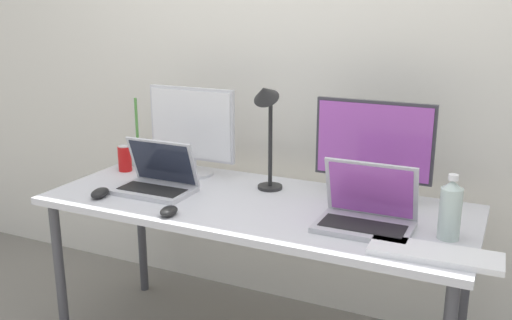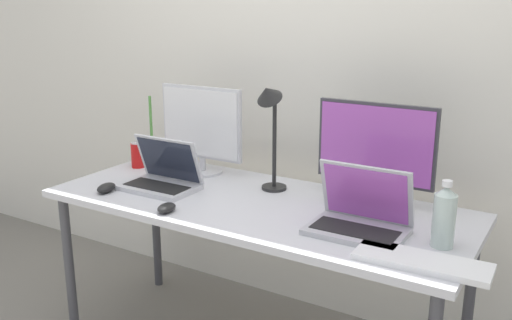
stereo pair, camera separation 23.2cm
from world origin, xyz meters
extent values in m
cube|color=silver|center=(0.00, 0.59, 1.30)|extent=(7.00, 0.08, 2.60)
cylinder|color=#424247|center=(-0.83, -0.30, 0.35)|extent=(0.04, 0.04, 0.71)
cylinder|color=#424247|center=(-0.83, 0.30, 0.35)|extent=(0.04, 0.04, 0.71)
cylinder|color=#424247|center=(0.83, 0.30, 0.35)|extent=(0.04, 0.04, 0.71)
cube|color=silver|center=(0.00, 0.00, 0.72)|extent=(1.77, 0.73, 0.03)
cylinder|color=silver|center=(-0.44, 0.23, 0.75)|extent=(0.20, 0.20, 0.01)
cylinder|color=silver|center=(-0.44, 0.23, 0.78)|extent=(0.03, 0.03, 0.06)
cube|color=silver|center=(-0.44, 0.23, 0.99)|extent=(0.45, 0.02, 0.34)
cube|color=white|center=(-0.44, 0.22, 0.99)|extent=(0.42, 0.01, 0.32)
cylinder|color=#38383D|center=(0.43, 0.21, 0.75)|extent=(0.20, 0.20, 0.01)
cylinder|color=#38383D|center=(0.43, 0.21, 0.79)|extent=(0.03, 0.03, 0.09)
cube|color=#38383D|center=(0.43, 0.21, 1.00)|extent=(0.48, 0.02, 0.33)
cube|color=#A54CB2|center=(0.43, 0.20, 1.00)|extent=(0.46, 0.01, 0.30)
cube|color=silver|center=(-0.45, -0.09, 0.75)|extent=(0.33, 0.22, 0.02)
cube|color=black|center=(-0.45, -0.10, 0.76)|extent=(0.29, 0.12, 0.00)
cube|color=silver|center=(-0.45, -0.01, 0.86)|extent=(0.33, 0.08, 0.21)
cube|color=#232838|center=(-0.45, -0.02, 0.86)|extent=(0.30, 0.07, 0.19)
cube|color=#B7B7BC|center=(0.48, -0.11, 0.75)|extent=(0.35, 0.23, 0.02)
cube|color=black|center=(0.48, -0.12, 0.76)|extent=(0.30, 0.13, 0.00)
cube|color=#B7B7BC|center=(0.48, -0.02, 0.87)|extent=(0.35, 0.08, 0.22)
cube|color=#A54CB2|center=(0.48, -0.03, 0.87)|extent=(0.31, 0.07, 0.20)
cube|color=white|center=(0.75, -0.23, 0.75)|extent=(0.43, 0.16, 0.02)
ellipsoid|color=black|center=(-0.24, -0.29, 0.76)|extent=(0.08, 0.10, 0.03)
ellipsoid|color=black|center=(-0.63, -0.23, 0.76)|extent=(0.08, 0.12, 0.04)
cylinder|color=silver|center=(0.77, -0.06, 0.83)|extent=(0.08, 0.08, 0.18)
cone|color=silver|center=(0.77, -0.06, 0.94)|extent=(0.07, 0.07, 0.03)
cylinder|color=white|center=(0.77, -0.06, 0.96)|extent=(0.03, 0.03, 0.02)
cylinder|color=red|center=(-0.77, 0.14, 0.80)|extent=(0.07, 0.07, 0.12)
cylinder|color=silver|center=(-0.77, 0.14, 0.86)|extent=(0.06, 0.06, 0.00)
cylinder|color=#B2D1B7|center=(-0.78, 0.25, 0.79)|extent=(0.07, 0.07, 0.11)
cylinder|color=#519342|center=(-0.78, 0.25, 0.97)|extent=(0.01, 0.01, 0.24)
cylinder|color=black|center=(-0.02, 0.18, 0.75)|extent=(0.11, 0.11, 0.01)
cylinder|color=black|center=(-0.02, 0.18, 0.95)|extent=(0.02, 0.02, 0.39)
cone|color=black|center=(-0.02, 0.12, 1.18)|extent=(0.11, 0.12, 0.11)
camera|label=1|loc=(0.95, -2.03, 1.54)|focal=40.00mm
camera|label=2|loc=(1.16, -1.92, 1.54)|focal=40.00mm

